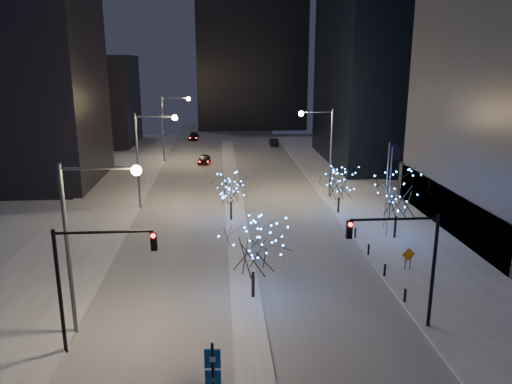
{
  "coord_description": "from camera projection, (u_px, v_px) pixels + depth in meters",
  "views": [
    {
      "loc": [
        -1.56,
        -24.47,
        15.3
      ],
      "look_at": [
        1.34,
        14.07,
        5.0
      ],
      "focal_mm": 35.0,
      "sensor_mm": 36.0,
      "label": 1
    }
  ],
  "objects": [
    {
      "name": "construction_sign",
      "position": [
        408.0,
        257.0,
        36.84
      ],
      "size": [
        1.04,
        0.17,
        1.72
      ],
      "rotation": [
        0.0,
        0.0,
        0.13
      ],
      "color": "black",
      "rests_on": "east_sidewalk"
    },
    {
      "name": "wayfinding_sign",
      "position": [
        213.0,
        375.0,
        21.09
      ],
      "size": [
        0.69,
        0.14,
        3.89
      ],
      "rotation": [
        0.0,
        0.0,
        -0.08
      ],
      "color": "black",
      "rests_on": "ground"
    },
    {
      "name": "street_lamp_w_mid",
      "position": [
        147.0,
        148.0,
        51.32
      ],
      "size": [
        4.4,
        0.56,
        10.0
      ],
      "color": "#595E66",
      "rests_on": "ground"
    },
    {
      "name": "street_lamp_w_near",
      "position": [
        85.0,
        226.0,
        27.23
      ],
      "size": [
        4.4,
        0.56,
        10.0
      ],
      "color": "#595E66",
      "rests_on": "ground"
    },
    {
      "name": "traffic_signal_west",
      "position": [
        88.0,
        270.0,
        25.79
      ],
      "size": [
        5.26,
        0.43,
        7.0
      ],
      "color": "black",
      "rests_on": "ground"
    },
    {
      "name": "car_far",
      "position": [
        194.0,
        137.0,
        97.67
      ],
      "size": [
        2.05,
        4.63,
        1.32
      ],
      "primitive_type": "imported",
      "rotation": [
        0.0,
        0.0,
        -0.05
      ],
      "color": "black",
      "rests_on": "ground"
    },
    {
      "name": "west_sidewalk",
      "position": [
        85.0,
        230.0,
        45.87
      ],
      "size": [
        8.0,
        90.0,
        0.15
      ],
      "primitive_type": "cube",
      "color": "white",
      "rests_on": "ground"
    },
    {
      "name": "street_lamp_east",
      "position": [
        323.0,
        141.0,
        55.6
      ],
      "size": [
        3.9,
        0.56,
        10.0
      ],
      "color": "#595E66",
      "rests_on": "ground"
    },
    {
      "name": "road",
      "position": [
        232.0,
        188.0,
        61.35
      ],
      "size": [
        20.0,
        130.0,
        0.02
      ],
      "primitive_type": "cube",
      "color": "#B2B6C1",
      "rests_on": "ground"
    },
    {
      "name": "traffic_signal_east",
      "position": [
        408.0,
        253.0,
        28.01
      ],
      "size": [
        5.26,
        0.43,
        7.0
      ],
      "color": "black",
      "rests_on": "ground"
    },
    {
      "name": "filler_west_near",
      "position": [
        2.0,
        87.0,
        61.05
      ],
      "size": [
        22.0,
        18.0,
        24.0
      ],
      "primitive_type": "cube",
      "color": "black",
      "rests_on": "ground"
    },
    {
      "name": "east_sidewalk",
      "position": [
        393.0,
        223.0,
        47.97
      ],
      "size": [
        10.0,
        90.0,
        0.15
      ],
      "primitive_type": "cube",
      "color": "white",
      "rests_on": "ground"
    },
    {
      "name": "holiday_tree_plaza_near",
      "position": [
        397.0,
        197.0,
        42.89
      ],
      "size": [
        5.19,
        5.19,
        5.85
      ],
      "color": "black",
      "rests_on": "east_sidewalk"
    },
    {
      "name": "car_near",
      "position": [
        204.0,
        159.0,
        75.43
      ],
      "size": [
        2.08,
        4.1,
        1.34
      ],
      "primitive_type": "imported",
      "rotation": [
        0.0,
        0.0,
        -0.13
      ],
      "color": "black",
      "rests_on": "ground"
    },
    {
      "name": "flagpoles",
      "position": [
        389.0,
        182.0,
        43.98
      ],
      "size": [
        1.35,
        2.6,
        8.0
      ],
      "color": "silver",
      "rests_on": "east_sidewalk"
    },
    {
      "name": "holiday_tree_plaza_far",
      "position": [
        339.0,
        184.0,
        50.25
      ],
      "size": [
        4.41,
        4.41,
        4.73
      ],
      "color": "black",
      "rests_on": "east_sidewalk"
    },
    {
      "name": "street_lamp_w_far",
      "position": [
        170.0,
        119.0,
        75.41
      ],
      "size": [
        4.4,
        0.56,
        10.0
      ],
      "color": "#595E66",
      "rests_on": "ground"
    },
    {
      "name": "ground",
      "position": [
        251.0,
        345.0,
        27.63
      ],
      "size": [
        160.0,
        160.0,
        0.0
      ],
      "primitive_type": "plane",
      "color": "white",
      "rests_on": "ground"
    },
    {
      "name": "horizon_block",
      "position": [
        251.0,
        33.0,
        111.3
      ],
      "size": [
        24.0,
        14.0,
        42.0
      ],
      "primitive_type": "cube",
      "color": "black",
      "rests_on": "ground"
    },
    {
      "name": "car_mid",
      "position": [
        273.0,
        142.0,
        90.76
      ],
      "size": [
        1.49,
        4.17,
        1.37
      ],
      "primitive_type": "imported",
      "rotation": [
        0.0,
        0.0,
        3.15
      ],
      "color": "black",
      "rests_on": "ground"
    },
    {
      "name": "bollards",
      "position": [
        376.0,
        259.0,
        37.85
      ],
      "size": [
        0.16,
        12.16,
        0.9
      ],
      "color": "black",
      "rests_on": "east_sidewalk"
    },
    {
      "name": "holiday_tree_median_near",
      "position": [
        253.0,
        248.0,
        32.05
      ],
      "size": [
        5.06,
        5.06,
        5.39
      ],
      "color": "black",
      "rests_on": "median"
    },
    {
      "name": "filler_west_far",
      "position": [
        84.0,
        101.0,
        91.13
      ],
      "size": [
        18.0,
        16.0,
        16.0
      ],
      "primitive_type": "cube",
      "color": "black",
      "rests_on": "ground"
    },
    {
      "name": "median",
      "position": [
        234.0,
        198.0,
        56.52
      ],
      "size": [
        2.0,
        80.0,
        0.15
      ],
      "primitive_type": "cube",
      "color": "white",
      "rests_on": "ground"
    },
    {
      "name": "holiday_tree_median_far",
      "position": [
        231.0,
        189.0,
        47.93
      ],
      "size": [
        4.05,
        4.05,
        4.51
      ],
      "color": "black",
      "rests_on": "median"
    }
  ]
}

